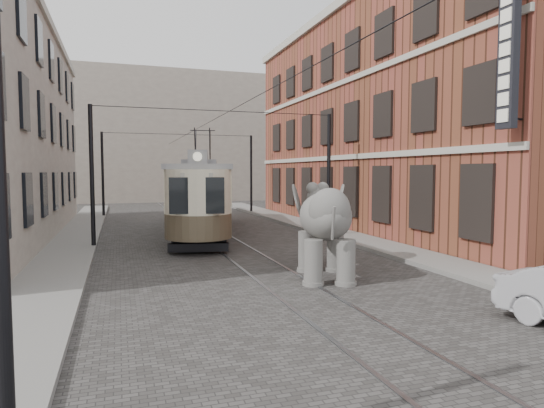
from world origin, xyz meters
name	(u,v)px	position (x,y,z in m)	size (l,w,h in m)	color
ground	(263,268)	(0.00, 0.00, 0.00)	(120.00, 120.00, 0.00)	#44413F
tram_rails	(263,268)	(0.00, 0.00, 0.01)	(1.54, 80.00, 0.02)	slate
sidewalk_right	(416,256)	(6.00, 0.00, 0.07)	(2.00, 60.00, 0.15)	slate
sidewalk_left	(51,280)	(-6.50, 0.00, 0.07)	(2.00, 60.00, 0.15)	slate
brick_building	(398,124)	(11.00, 9.00, 6.00)	(8.00, 26.00, 12.00)	brown
distant_block	(160,138)	(0.00, 40.00, 7.00)	(28.00, 10.00, 14.00)	gray
catenary	(225,177)	(-0.20, 5.00, 3.00)	(11.00, 30.20, 6.00)	black
tram	(203,181)	(-0.29, 9.85, 2.72)	(2.83, 13.72, 5.44)	beige
elephant	(325,230)	(1.37, -1.94, 1.45)	(2.62, 4.75, 2.91)	#66635E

